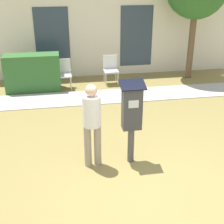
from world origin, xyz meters
The scene contains 8 objects.
ground_plane centered at (0.00, 0.00, 0.00)m, with size 40.00×40.00×0.00m, color olive.
sidewalk centered at (0.00, 4.18, 0.01)m, with size 12.00×1.10×0.02m.
building_facade centered at (0.00, 6.38, 1.60)m, with size 10.00×0.26×3.20m.
parking_meter centered at (-0.04, 0.80, 1.02)m, with size 0.44×0.31×1.59m.
person_standing centered at (-0.75, 0.79, 0.93)m, with size 0.32×0.32×1.58m.
outdoor_chair_left centered at (-1.12, 5.13, 0.53)m, with size 0.44×0.44×0.90m.
outdoor_chair_middle centered at (0.35, 5.35, 0.53)m, with size 0.44×0.44×0.90m.
hedge_row centered at (-2.04, 5.11, 0.55)m, with size 1.61×0.60×1.10m.
Camera 1 is at (-1.25, -4.10, 3.29)m, focal length 50.00 mm.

